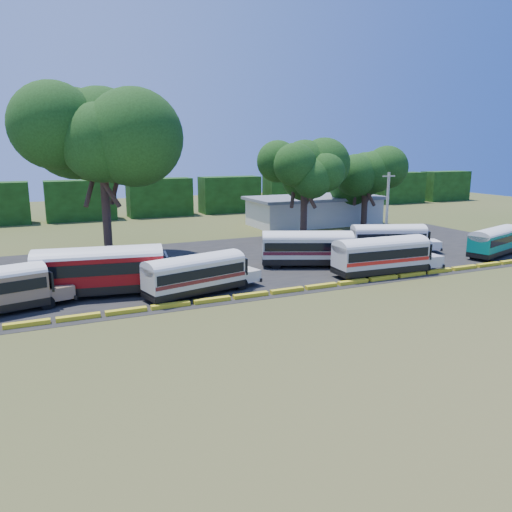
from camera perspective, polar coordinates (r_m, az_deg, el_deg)
name	(u,v)px	position (r m, az deg, el deg)	size (l,w,h in m)	color
ground	(311,294)	(37.83, 6.29, -4.29)	(160.00, 160.00, 0.00)	#324717
asphalt_strip	(258,260)	(48.61, 0.18, -0.48)	(64.00, 24.00, 0.02)	black
curb	(304,288)	(38.62, 5.55, -3.70)	(53.70, 0.45, 0.30)	yellow
terminal_building	(314,210)	(71.80, 6.70, 5.22)	(19.00, 9.00, 4.00)	beige
treeline_backdrop	(160,197)	(81.72, -10.96, 6.61)	(130.00, 4.00, 6.00)	black
bus_red	(103,268)	(38.29, -17.08, -1.30)	(11.48, 4.47, 3.68)	black
bus_cream_west	(197,272)	(37.09, -6.76, -1.87)	(9.58, 4.42, 3.06)	black
bus_cream_east	(309,247)	(45.98, 6.13, 1.08)	(10.20, 6.32, 3.31)	black
bus_white_red	(383,254)	(43.90, 14.29, 0.24)	(10.21, 2.97, 3.32)	black
bus_white_blue	(390,237)	(53.46, 15.08, 2.12)	(9.37, 5.27, 3.01)	black
bus_teal	(495,240)	(55.62, 25.67, 1.68)	(9.13, 4.80, 2.92)	black
tree_west	(101,135)	(49.07, -17.25, 13.06)	(11.68, 11.68, 16.20)	#322119
tree_center	(305,166)	(59.14, 5.59, 10.22)	(7.95, 7.95, 11.68)	#322119
tree_east	(366,174)	(68.94, 12.45, 9.09)	(7.89, 7.89, 10.21)	#322119
utility_pole	(387,209)	(56.30, 14.75, 5.19)	(1.60, 0.30, 8.17)	gray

